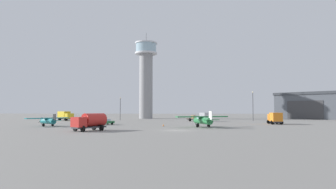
{
  "coord_description": "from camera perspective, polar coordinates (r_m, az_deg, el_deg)",
  "views": [
    {
      "loc": [
        1.88,
        -49.23,
        3.58
      ],
      "look_at": [
        -2.62,
        16.63,
        7.08
      ],
      "focal_mm": 30.45,
      "sensor_mm": 36.0,
      "label": 1
    }
  ],
  "objects": [
    {
      "name": "ground_plane",
      "position": [
        49.39,
        1.73,
        -7.19
      ],
      "size": [
        400.0,
        400.0,
        0.0
      ],
      "primitive_type": "plane",
      "color": "gray"
    },
    {
      "name": "light_post_east",
      "position": [
        93.4,
        16.63,
        -1.74
      ],
      "size": [
        0.44,
        0.44,
        9.29
      ],
      "color": "#38383D",
      "rests_on": "ground_plane"
    },
    {
      "name": "airplane_teal",
      "position": [
        66.04,
        -22.89,
        -4.82
      ],
      "size": [
        7.07,
        7.81,
        2.67
      ],
      "rotation": [
        0.0,
        0.0,
        2.46
      ],
      "color": "teal",
      "rests_on": "ground_plane"
    },
    {
      "name": "truck_flatbed_silver",
      "position": [
        86.77,
        6.6,
        -4.52
      ],
      "size": [
        6.97,
        6.1,
        2.66
      ],
      "rotation": [
        0.0,
        0.0,
        5.64
      ],
      "color": "#38383D",
      "rests_on": "ground_plane"
    },
    {
      "name": "truck_box_orange",
      "position": [
        74.68,
        20.64,
        -4.37
      ],
      "size": [
        3.11,
        5.56,
        2.82
      ],
      "rotation": [
        0.0,
        0.0,
        1.54
      ],
      "color": "#38383D",
      "rests_on": "ground_plane"
    },
    {
      "name": "control_tower",
      "position": [
        114.63,
        -4.42,
        4.04
      ],
      "size": [
        8.87,
        8.87,
        34.55
      ],
      "color": "gray",
      "rests_on": "ground_plane"
    },
    {
      "name": "airplane_green",
      "position": [
        58.17,
        7.0,
        -5.04
      ],
      "size": [
        10.83,
        8.56,
        3.25
      ],
      "rotation": [
        0.0,
        0.0,
        1.93
      ],
      "color": "#287A42",
      "rests_on": "ground_plane"
    },
    {
      "name": "truck_fuel_tanker_red",
      "position": [
        49.9,
        -15.3,
        -5.18
      ],
      "size": [
        5.11,
        5.98,
        2.94
      ],
      "rotation": [
        0.0,
        0.0,
        4.11
      ],
      "color": "#38383D",
      "rests_on": "ground_plane"
    },
    {
      "name": "traffic_cone_near_left",
      "position": [
        61.24,
        -0.94,
        -6.11
      ],
      "size": [
        0.36,
        0.36,
        0.59
      ],
      "color": "black",
      "rests_on": "ground_plane"
    },
    {
      "name": "hangar",
      "position": [
        125.41,
        26.88,
        -2.02
      ],
      "size": [
        30.52,
        29.9,
        10.12
      ],
      "rotation": [
        0.0,
        0.0,
        -2.22
      ],
      "color": "#4C5159",
      "rests_on": "ground_plane"
    },
    {
      "name": "car_green",
      "position": [
        68.61,
        -12.53,
        -5.33
      ],
      "size": [
        3.98,
        4.54,
        1.37
      ],
      "rotation": [
        0.0,
        0.0,
        0.95
      ],
      "color": "#287A42",
      "rests_on": "ground_plane"
    },
    {
      "name": "light_post_west",
      "position": [
        99.92,
        -9.53,
        -2.33
      ],
      "size": [
        0.44,
        0.44,
        7.83
      ],
      "color": "#38383D",
      "rests_on": "ground_plane"
    },
    {
      "name": "truck_box_yellow",
      "position": [
        98.34,
        -19.88,
        -3.98
      ],
      "size": [
        6.31,
        5.47,
        2.99
      ],
      "rotation": [
        0.0,
        0.0,
        5.65
      ],
      "color": "#38383D",
      "rests_on": "ground_plane"
    }
  ]
}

